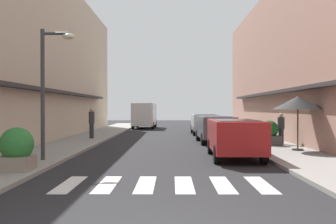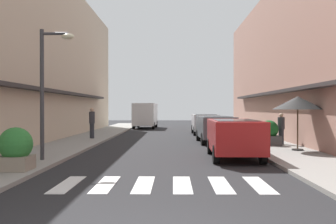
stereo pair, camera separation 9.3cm
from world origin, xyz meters
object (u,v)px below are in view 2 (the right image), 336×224
parked_car_mid (215,126)px  street_lamp (48,78)px  parked_car_near (234,134)px  cafe_umbrella (298,103)px  pedestrian_walking_far (92,122)px  parked_car_far (205,122)px  planter_corner (16,149)px  delivery_van (145,113)px  planter_far (244,129)px  pedestrian_walking_near (281,128)px  planter_midblock (269,134)px

parked_car_mid → street_lamp: 10.51m
parked_car_near → cafe_umbrella: cafe_umbrella is taller
pedestrian_walking_far → parked_car_near: bearing=-13.0°
parked_car_far → planter_corner: size_ratio=3.29×
cafe_umbrella → planter_corner: cafe_umbrella is taller
street_lamp → planter_corner: bearing=-95.9°
parked_car_far → parked_car_near: bearing=-90.0°
delivery_van → street_lamp: 23.57m
planter_corner → parked_car_mid: bearing=56.0°
parked_car_near → street_lamp: (-6.61, -1.30, 2.01)m
planter_corner → planter_far: bearing=57.8°
delivery_van → cafe_umbrella: bearing=-68.7°
parked_car_far → planter_far: 3.38m
pedestrian_walking_far → pedestrian_walking_near: bearing=16.4°
cafe_umbrella → pedestrian_walking_near: 3.02m
cafe_umbrella → planter_corner: 11.25m
delivery_van → pedestrian_walking_near: 19.30m
pedestrian_walking_far → planter_corner: bearing=-52.2°
pedestrian_walking_near → pedestrian_walking_far: pedestrian_walking_far is taller
parked_car_near → parked_car_far: size_ratio=1.08×
street_lamp → pedestrian_walking_far: (-0.51, 9.58, -1.85)m
planter_far → pedestrian_walking_near: size_ratio=0.61×
parked_car_mid → pedestrian_walking_far: 7.32m
cafe_umbrella → planter_midblock: bearing=104.4°
pedestrian_walking_near → cafe_umbrella: bearing=-73.2°
pedestrian_walking_far → cafe_umbrella: bearing=3.7°
street_lamp → planter_far: size_ratio=4.79×
parked_car_far → pedestrian_walking_near: pedestrian_walking_near is taller
planter_far → pedestrian_walking_far: (-9.55, -2.93, 0.54)m
cafe_umbrella → delivery_van: bearing=111.3°
planter_far → parked_car_far: bearing=136.1°
planter_far → pedestrian_walking_near: 6.66m
street_lamp → pedestrian_walking_near: street_lamp is taller
parked_car_mid → planter_far: bearing=62.2°
parked_car_near → planter_midblock: (2.35, 4.21, -0.26)m
street_lamp → planter_far: (9.03, 12.51, -2.39)m
planter_midblock → pedestrian_walking_far: pedestrian_walking_far is taller
planter_midblock → pedestrian_walking_far: size_ratio=0.66×
planter_corner → pedestrian_walking_far: size_ratio=0.68×
delivery_van → cafe_umbrella: cafe_umbrella is taller
parked_car_mid → planter_corner: size_ratio=3.53×
delivery_van → cafe_umbrella: 21.83m
cafe_umbrella → pedestrian_walking_far: size_ratio=1.26×
street_lamp → planter_midblock: 10.76m
cafe_umbrella → planter_far: 9.53m
delivery_van → planter_corner: size_ratio=4.42×
parked_car_near → parked_car_far: (0.00, 13.55, -0.00)m
parked_car_near → planter_corner: size_ratio=3.56×
parked_car_mid → delivery_van: delivery_van is taller
delivery_van → planter_corner: delivery_van is taller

